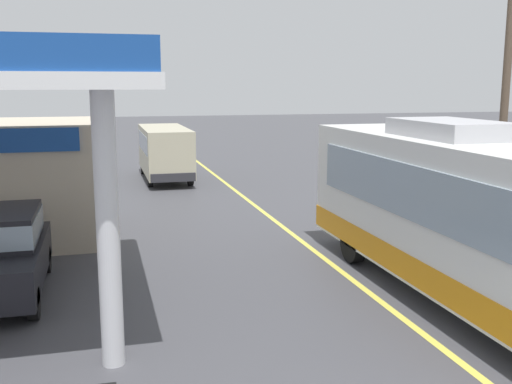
{
  "coord_description": "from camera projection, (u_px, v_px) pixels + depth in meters",
  "views": [
    {
      "loc": [
        -5.5,
        -5.21,
        4.43
      ],
      "look_at": [
        -1.5,
        10.0,
        1.6
      ],
      "focal_mm": 42.1,
      "sensor_mm": 36.0,
      "label": 1
    }
  ],
  "objects": [
    {
      "name": "ground",
      "position": [
        231.0,
        187.0,
        26.16
      ],
      "size": [
        120.0,
        120.0,
        0.0
      ],
      "primitive_type": "plane",
      "color": "#424247"
    },
    {
      "name": "lane_divider_stripe",
      "position": [
        261.0,
        210.0,
        21.4
      ],
      "size": [
        0.16,
        50.0,
        0.01
      ],
      "primitive_type": "cube",
      "color": "#D8CC4C",
      "rests_on": "ground"
    },
    {
      "name": "coach_bus_main",
      "position": [
        473.0,
        222.0,
        11.99
      ],
      "size": [
        2.6,
        11.04,
        3.69
      ],
      "color": "white",
      "rests_on": "ground"
    },
    {
      "name": "car_at_pump",
      "position": [
        1.0,
        249.0,
        12.6
      ],
      "size": [
        1.7,
        4.2,
        1.82
      ],
      "color": "black",
      "rests_on": "ground"
    },
    {
      "name": "minibus_opposing_lane",
      "position": [
        165.0,
        148.0,
        28.06
      ],
      "size": [
        2.04,
        6.13,
        2.44
      ],
      "color": "#BFB799",
      "rests_on": "ground"
    },
    {
      "name": "utility_pole_roadside",
      "position": [
        506.0,
        84.0,
        17.92
      ],
      "size": [
        1.8,
        0.24,
        8.51
      ],
      "color": "brown",
      "rests_on": "ground"
    }
  ]
}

